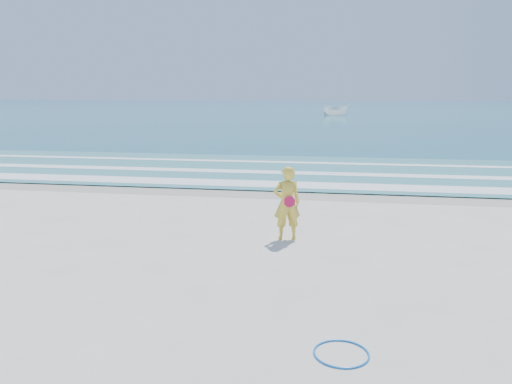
# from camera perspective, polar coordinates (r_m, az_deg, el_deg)

# --- Properties ---
(ground) EXTENTS (400.00, 400.00, 0.00)m
(ground) POSITION_cam_1_polar(r_m,az_deg,el_deg) (9.64, -6.52, -10.43)
(ground) COLOR silver
(ground) RESTS_ON ground
(wet_sand) EXTENTS (400.00, 2.40, 0.00)m
(wet_sand) POSITION_cam_1_polar(r_m,az_deg,el_deg) (18.13, 1.27, 0.03)
(wet_sand) COLOR #B2A893
(wet_sand) RESTS_ON ground
(ocean) EXTENTS (400.00, 190.00, 0.04)m
(ocean) POSITION_cam_1_polar(r_m,az_deg,el_deg) (113.68, 8.29, 9.47)
(ocean) COLOR #19727F
(ocean) RESTS_ON ground
(shallow) EXTENTS (400.00, 10.00, 0.01)m
(shallow) POSITION_cam_1_polar(r_m,az_deg,el_deg) (23.01, 3.05, 2.55)
(shallow) COLOR #59B7AD
(shallow) RESTS_ON ocean
(foam_near) EXTENTS (400.00, 1.40, 0.01)m
(foam_near) POSITION_cam_1_polar(r_m,az_deg,el_deg) (19.38, 1.82, 0.92)
(foam_near) COLOR white
(foam_near) RESTS_ON shallow
(foam_mid) EXTENTS (400.00, 0.90, 0.01)m
(foam_mid) POSITION_cam_1_polar(r_m,az_deg,el_deg) (22.22, 2.81, 2.26)
(foam_mid) COLOR white
(foam_mid) RESTS_ON shallow
(foam_far) EXTENTS (400.00, 0.60, 0.01)m
(foam_far) POSITION_cam_1_polar(r_m,az_deg,el_deg) (25.47, 3.68, 3.42)
(foam_far) COLOR white
(foam_far) RESTS_ON shallow
(hoop) EXTENTS (1.01, 1.01, 0.03)m
(hoop) POSITION_cam_1_polar(r_m,az_deg,el_deg) (7.35, 9.72, -17.73)
(hoop) COLOR blue
(hoop) RESTS_ON ground
(boat) EXTENTS (4.46, 2.48, 1.63)m
(boat) POSITION_cam_1_polar(r_m,az_deg,el_deg) (77.86, 9.12, 9.24)
(boat) COLOR white
(boat) RESTS_ON ocean
(woman) EXTENTS (0.76, 0.61, 1.82)m
(woman) POSITION_cam_1_polar(r_m,az_deg,el_deg) (12.17, 3.56, -1.27)
(woman) COLOR yellow
(woman) RESTS_ON ground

